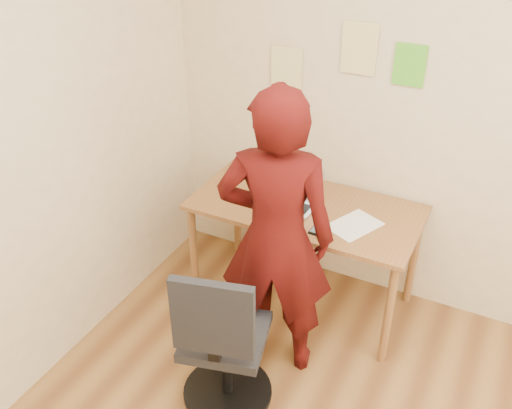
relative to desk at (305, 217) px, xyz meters
The scene contains 10 objects.
room 1.69m from the desk, 63.87° to the right, with size 3.58×3.58×2.78m.
desk is the anchor object (origin of this frame).
laptop 0.16m from the desk, behind, with size 0.30×0.27×0.21m.
paper_sheet 0.35m from the desk, 12.10° to the right, with size 0.21×0.30×0.00m, color white.
phone 0.28m from the desk, 51.70° to the right, with size 0.08×0.14×0.01m.
wall_note_left 0.92m from the desk, 131.12° to the left, with size 0.21×0.00×0.30m, color #E6D689.
wall_note_mid 1.06m from the desk, 68.95° to the left, with size 0.21×0.00×0.30m, color #E6D689.
wall_note_right 1.09m from the desk, 39.43° to the left, with size 0.18×0.00×0.24m, color #56BE2A.
office_chair 1.02m from the desk, 92.07° to the right, with size 0.51×0.52×0.96m.
person 0.59m from the desk, 84.44° to the right, with size 0.63×0.41×1.72m, color #3D0908.
Camera 1 is at (0.39, -1.42, 2.59)m, focal length 40.00 mm.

